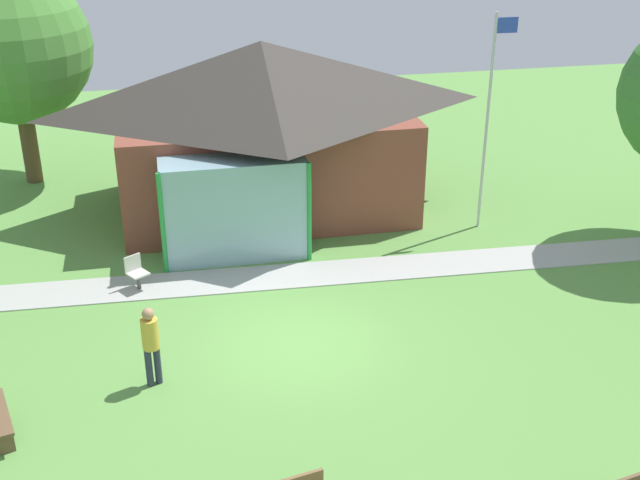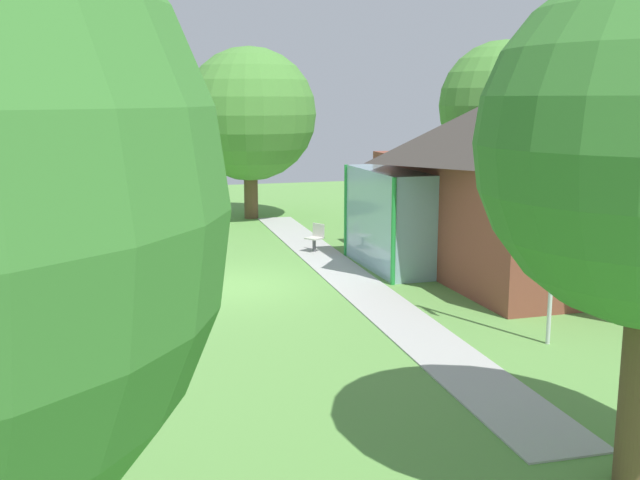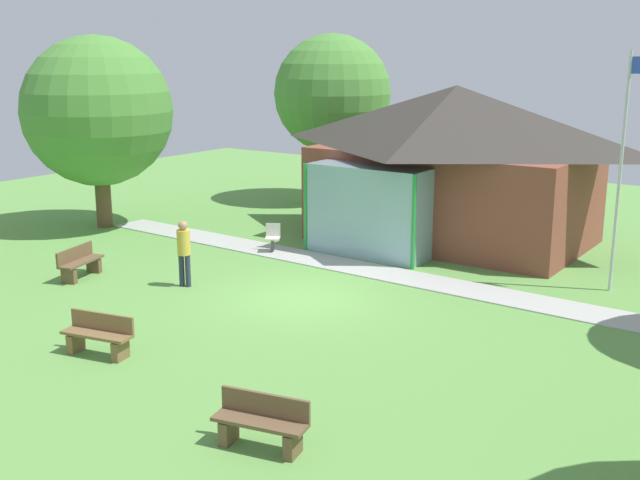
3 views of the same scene
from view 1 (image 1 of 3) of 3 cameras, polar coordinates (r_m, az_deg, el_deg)
The scene contains 7 objects.
ground_plane at distance 18.06m, azimuth -1.38°, elevation -7.07°, with size 44.00×44.00×0.00m, color #609947.
pavilion at distance 23.80m, azimuth -4.04°, elevation 7.96°, with size 9.19×6.94×4.92m.
footpath at distance 20.66m, azimuth -2.89°, elevation -2.56°, with size 20.36×1.30×0.03m, color #ADADA8.
flagpole at distance 22.72m, azimuth 11.61°, elevation 8.51°, with size 0.64×0.08×5.98m.
patio_chair_west at distance 20.42m, azimuth -12.58°, elevation -2.28°, with size 0.61×0.61×0.86m.
visitor_strolling_lawn at distance 16.55m, azimuth -11.64°, elevation -6.82°, with size 0.34×0.34×1.74m.
tree_behind_pavilion_left at distance 27.05m, azimuth -20.40°, elevation 12.39°, with size 4.66×4.66×6.65m.
Camera 1 is at (-2.61, -15.00, 9.73)m, focal length 46.25 mm.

